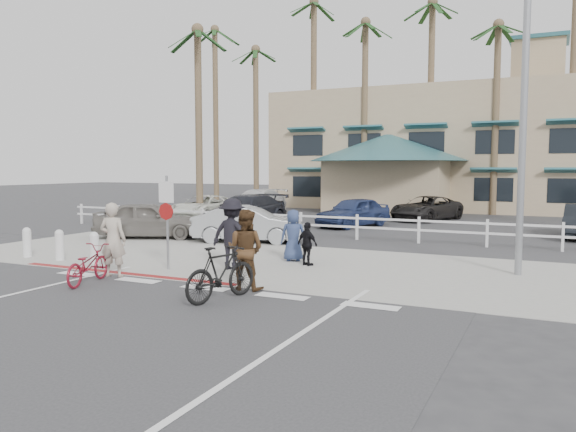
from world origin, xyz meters
The scene contains 35 objects.
ground centered at (0.00, 0.00, 0.00)m, with size 140.00×140.00×0.00m, color #333335.
bike_path centered at (0.00, -2.00, 0.00)m, with size 12.00×16.00×0.01m, color #333335.
sidewalk_plaza centered at (0.00, 4.50, 0.01)m, with size 22.00×7.00×0.01m, color gray.
cross_street centered at (0.00, 8.50, 0.00)m, with size 40.00×5.00×0.01m, color #333335.
parking_lot centered at (0.00, 18.00, 0.00)m, with size 50.00×16.00×0.01m, color #333335.
curb_red centered at (-3.00, 1.20, 0.01)m, with size 7.00×0.25×0.02m, color maroon.
rail_fence centered at (0.50, 10.50, 0.50)m, with size 29.40×0.16×1.00m, color silver, non-canonical shape.
building centered at (2.00, 31.00, 5.65)m, with size 28.00×16.00×11.30m, color tan, non-canonical shape.
sign_post centered at (-2.30, 2.20, 1.45)m, with size 0.50×0.10×2.90m, color gray, non-canonical shape.
bollard_0 centered at (-4.80, 2.00, 0.47)m, with size 0.26×0.26×0.95m, color silver, non-canonical shape.
bollard_1 centered at (-6.20, 2.00, 0.47)m, with size 0.26×0.26×0.95m, color silver, non-canonical shape.
bollard_2 centered at (-7.60, 2.00, 0.47)m, with size 0.26×0.26×0.95m, color silver, non-canonical shape.
streetlight_0 centered at (6.50, 5.50, 4.50)m, with size 0.60×2.00×9.00m, color gray, non-canonical shape.
palm_0 centered at (-16.00, 26.00, 7.50)m, with size 4.00×4.00×15.00m, color #143414, non-canonical shape.
palm_1 centered at (-12.00, 25.00, 6.50)m, with size 4.00×4.00×13.00m, color #143414, non-canonical shape.
palm_2 centered at (-8.00, 26.00, 8.00)m, with size 4.00×4.00×16.00m, color #143414, non-canonical shape.
palm_3 centered at (-4.00, 25.00, 7.00)m, with size 4.00×4.00×14.00m, color #143414, non-canonical shape.
palm_4 centered at (0.00, 26.00, 7.50)m, with size 4.00×4.00×15.00m, color #143414, non-canonical shape.
palm_5 centered at (4.00, 25.00, 6.50)m, with size 4.00×4.00×13.00m, color #143414, non-canonical shape.
palm_6 centered at (8.00, 26.00, 8.50)m, with size 4.00×4.00×17.00m, color #143414, non-canonical shape.
palm_10 centered at (-10.00, 15.00, 6.00)m, with size 4.00×4.00×12.00m, color #143414, non-canonical shape.
bike_red centered at (-2.88, -0.18, 0.47)m, with size 0.62×1.78×0.94m, color maroon.
rider_red centered at (-2.91, 0.74, 0.97)m, with size 0.70×0.46×1.93m, color #B2A392.
bike_black centered at (0.97, -0.24, 0.59)m, with size 0.55×1.96×1.18m, color black.
rider_black centered at (0.90, 0.91, 0.93)m, with size 0.91×0.71×1.87m, color #452D18.
pedestrian_a centered at (-0.69, 2.96, 0.99)m, with size 1.28×0.73×1.98m, color black.
pedestrian_child centered at (0.95, 4.38, 0.63)m, with size 0.74×0.31×1.26m, color black.
pedestrian_b centered at (0.24, 4.95, 0.78)m, with size 0.77×0.50×1.57m, color navy.
car_white_sedan centered at (-3.07, 8.07, 0.69)m, with size 1.45×4.17×1.37m, color gray.
car_red_compact centered at (-7.29, 7.52, 0.73)m, with size 1.73×4.30×1.47m, color slate.
lot_car_0 centered at (-9.98, 15.36, 0.65)m, with size 2.15×4.67×1.30m, color silver.
lot_car_1 centered at (-5.82, 12.62, 0.76)m, with size 2.14×5.26×1.53m, color black.
lot_car_2 centered at (-1.30, 15.01, 0.70)m, with size 1.66×4.13×1.41m, color navy.
lot_car_4 centered at (-8.74, 19.07, 0.75)m, with size 2.10×5.16×1.50m, color silver.
lot_car_5 centered at (1.16, 19.77, 0.64)m, with size 2.13×4.63×1.29m, color black.
Camera 1 is at (7.30, -10.22, 2.83)m, focal length 35.00 mm.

